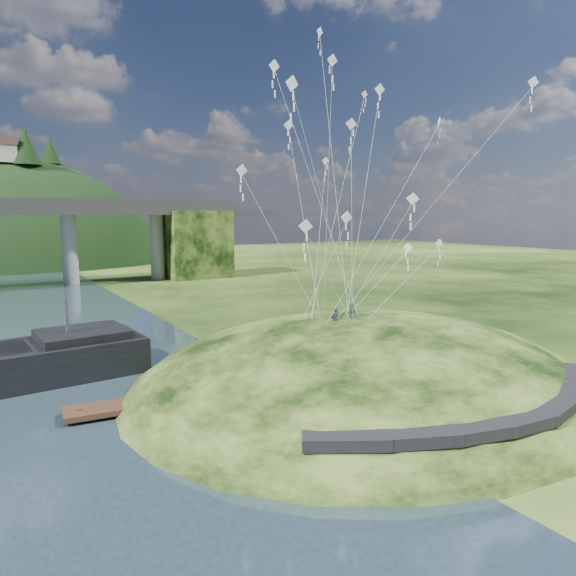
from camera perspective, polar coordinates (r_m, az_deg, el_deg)
ground at (r=32.63m, az=-0.43°, el=-14.13°), size 320.00×320.00×0.00m
grass_hill at (r=39.07m, az=8.31°, el=-12.71°), size 36.00×32.00×13.00m
footpath at (r=30.00m, az=22.57°, el=-12.56°), size 22.29×5.84×0.83m
wooden_dock at (r=35.21m, az=-12.18°, el=-11.84°), size 14.04×3.68×0.99m
kite_flyers at (r=38.02m, az=6.36°, el=-1.81°), size 3.53×2.25×1.87m
kite_swarm at (r=37.90m, az=7.31°, el=15.20°), size 20.19×16.90×19.18m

